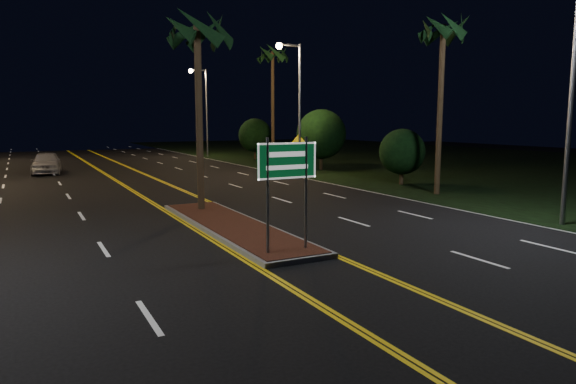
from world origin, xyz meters
TOP-DOWN VIEW (x-y plane):
  - ground at (0.00, 0.00)m, footprint 120.00×120.00m
  - grass_right at (30.00, 25.00)m, footprint 40.00×110.00m
  - median_island at (0.00, 7.00)m, footprint 2.25×10.25m
  - highway_sign at (0.00, 2.80)m, footprint 1.80×0.08m
  - streetlight_right_near at (10.61, 2.00)m, footprint 1.91×0.44m
  - streetlight_right_mid at (10.61, 22.00)m, footprint 1.91×0.44m
  - streetlight_right_far at (10.61, 42.00)m, footprint 1.91×0.44m
  - palm_median at (0.00, 10.50)m, footprint 2.40×2.40m
  - palm_right_near at (12.50, 10.00)m, footprint 2.40×2.40m
  - palm_right_far at (12.80, 30.00)m, footprint 2.40×2.40m
  - shrub_near at (13.50, 14.00)m, footprint 2.70×2.70m
  - shrub_mid at (14.00, 24.00)m, footprint 3.78×3.78m
  - shrub_far at (13.80, 36.00)m, footprint 3.24×3.24m
  - car_near at (-4.89, 30.67)m, footprint 2.91×5.69m
  - warning_sign at (11.39, 22.88)m, footprint 1.17×0.10m

SIDE VIEW (x-z plane):
  - ground at x=0.00m, z-range 0.00..0.00m
  - grass_right at x=30.00m, z-range 0.00..0.01m
  - median_island at x=0.00m, z-range 0.00..0.17m
  - car_near at x=-4.89m, z-range 0.00..1.83m
  - warning_sign at x=11.39m, z-range 0.44..3.22m
  - shrub_near at x=13.50m, z-range 0.30..3.60m
  - shrub_far at x=13.80m, z-range 0.36..4.32m
  - highway_sign at x=0.00m, z-range 0.80..4.00m
  - shrub_mid at x=14.00m, z-range 0.42..5.04m
  - streetlight_right_near at x=10.61m, z-range 1.16..10.16m
  - streetlight_right_mid at x=10.61m, z-range 1.16..10.16m
  - streetlight_right_far at x=10.61m, z-range 1.16..10.16m
  - palm_median at x=0.00m, z-range 3.13..11.43m
  - palm_right_near at x=12.50m, z-range 3.56..12.86m
  - palm_right_far at x=12.80m, z-range 3.99..14.29m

